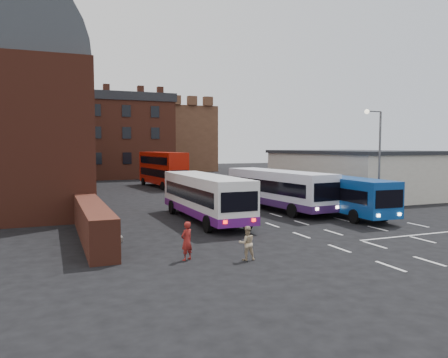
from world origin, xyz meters
name	(u,v)px	position (x,y,z in m)	size (l,w,h in m)	color
ground	(293,232)	(0.00, 0.00, 0.00)	(180.00, 180.00, 0.00)	black
railway_station	(4,111)	(-15.50, 21.00, 7.64)	(12.00, 28.00, 16.00)	#602B1E
forecourt_wall	(93,222)	(-10.20, 2.00, 0.90)	(1.20, 10.00, 1.80)	#602B1E
cream_building	(353,172)	(15.00, 14.00, 2.16)	(10.40, 16.40, 4.25)	beige
brick_terrace	(93,140)	(-6.00, 46.00, 5.50)	(22.00, 10.00, 11.00)	brown
castle_keep	(146,139)	(6.00, 66.00, 6.00)	(22.00, 22.00, 12.00)	brown
bus_white_outbound	(205,194)	(-3.16, 5.36, 1.67)	(2.70, 10.42, 2.84)	white
bus_white_inbound	(278,187)	(3.28, 7.64, 1.69)	(3.52, 10.72, 2.87)	white
bus_blue	(340,193)	(6.00, 3.98, 1.53)	(2.70, 9.59, 2.59)	navy
bus_red_double	(162,169)	(-0.15, 28.28, 2.11)	(3.35, 10.13, 3.98)	#AF1305
street_lamp	(377,152)	(8.35, 3.22, 4.26)	(1.44, 0.31, 7.07)	#535457
pedestrian_red	(187,241)	(-7.02, -3.34, 0.79)	(0.58, 0.38, 1.59)	maroon
pedestrian_beige	(247,243)	(-4.74, -4.24, 0.70)	(0.68, 0.53, 1.40)	tan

